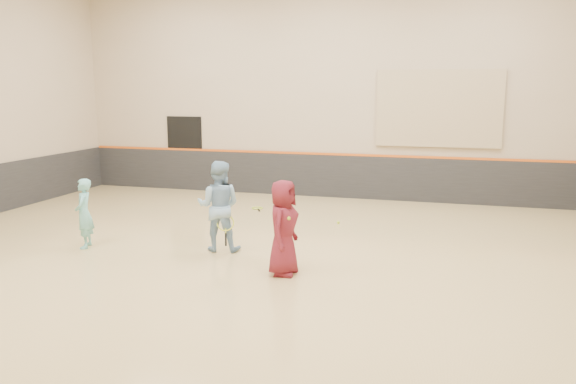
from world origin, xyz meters
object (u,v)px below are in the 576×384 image
(girl, at_px, (84,213))
(instructor, at_px, (219,206))
(young_man, at_px, (283,228))
(spare_racket, at_px, (257,208))

(girl, height_order, instructor, instructor)
(girl, distance_m, young_man, 4.13)
(girl, relative_size, spare_racket, 2.05)
(girl, xyz_separation_m, young_man, (4.10, -0.46, 0.12))
(spare_racket, bearing_deg, young_man, -66.18)
(instructor, xyz_separation_m, young_man, (1.56, -1.00, -0.07))
(instructor, relative_size, young_man, 1.08)
(instructor, bearing_deg, girl, 2.49)
(young_man, bearing_deg, instructor, 59.42)
(girl, relative_size, instructor, 0.79)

